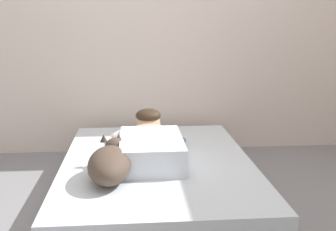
% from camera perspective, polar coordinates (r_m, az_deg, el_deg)
% --- Properties ---
extents(ground_plane, '(12.84, 12.84, 0.00)m').
position_cam_1_polar(ground_plane, '(2.68, 0.93, -14.16)').
color(ground_plane, gray).
extents(back_wall, '(4.42, 0.12, 2.50)m').
position_cam_1_polar(back_wall, '(3.91, -1.32, 13.38)').
color(back_wall, silver).
rests_on(back_wall, ground).
extents(bed, '(1.34, 1.91, 0.27)m').
position_cam_1_polar(bed, '(2.98, -1.46, -8.50)').
color(bed, '#4C4742').
rests_on(bed, ground).
extents(pillow, '(0.52, 0.32, 0.11)m').
position_cam_1_polar(pillow, '(3.34, -3.31, -2.70)').
color(pillow, silver).
rests_on(pillow, bed).
extents(person_lying, '(0.43, 0.92, 0.27)m').
position_cam_1_polar(person_lying, '(2.98, -2.42, -3.66)').
color(person_lying, silver).
rests_on(person_lying, bed).
extents(dog, '(0.26, 0.57, 0.21)m').
position_cam_1_polar(dog, '(2.59, -7.89, -6.39)').
color(dog, '#4C3D33').
rests_on(dog, bed).
extents(coffee_cup, '(0.12, 0.09, 0.07)m').
position_cam_1_polar(coffee_cup, '(3.25, 1.11, -3.45)').
color(coffee_cup, teal).
rests_on(coffee_cup, bed).
extents(cell_phone, '(0.07, 0.14, 0.01)m').
position_cam_1_polar(cell_phone, '(3.03, -5.92, -5.40)').
color(cell_phone, black).
rests_on(cell_phone, bed).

